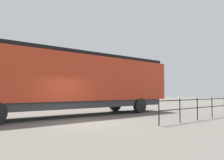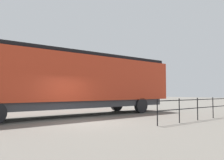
{
  "view_description": "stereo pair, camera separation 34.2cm",
  "coord_description": "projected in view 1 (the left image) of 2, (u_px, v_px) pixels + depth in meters",
  "views": [
    {
      "loc": [
        9.86,
        -7.06,
        1.52
      ],
      "look_at": [
        -0.91,
        2.56,
        2.25
      ],
      "focal_mm": 38.87,
      "sensor_mm": 36.0,
      "label": 1
    },
    {
      "loc": [
        10.09,
        -6.81,
        1.52
      ],
      "look_at": [
        -0.91,
        2.56,
        2.25
      ],
      "focal_mm": 38.87,
      "sensor_mm": 36.0,
      "label": 2
    }
  ],
  "objects": [
    {
      "name": "platform_fence",
      "position": [
        205.0,
        105.0,
        13.86
      ],
      "size": [
        0.05,
        8.6,
        1.22
      ],
      "color": "black",
      "rests_on": "ground_plane"
    },
    {
      "name": "locomotive",
      "position": [
        79.0,
        81.0,
        15.86
      ],
      "size": [
        2.98,
        15.58,
        4.05
      ],
      "color": "red",
      "rests_on": "ground_plane"
    },
    {
      "name": "ground_plane",
      "position": [
        86.0,
        123.0,
        11.97
      ],
      "size": [
        120.0,
        120.0,
        0.0
      ],
      "primitive_type": "plane",
      "color": "#666059"
    }
  ]
}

